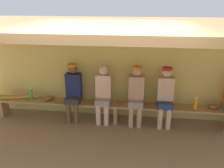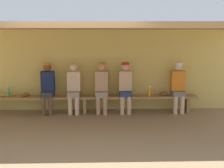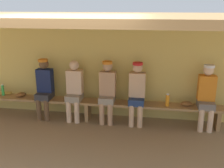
% 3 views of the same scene
% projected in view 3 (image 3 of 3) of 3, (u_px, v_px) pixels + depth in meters
% --- Properties ---
extents(ground_plane, '(24.00, 24.00, 0.00)m').
position_uv_depth(ground_plane, '(65.00, 157.00, 4.46)').
color(ground_plane, '#937754').
extents(back_wall, '(8.00, 0.20, 2.20)m').
position_uv_depth(back_wall, '(92.00, 67.00, 6.04)').
color(back_wall, '#D8BC60').
rests_on(back_wall, ground).
extents(dugout_roof, '(8.00, 2.80, 0.12)m').
position_uv_depth(dugout_roof, '(72.00, 18.00, 4.48)').
color(dugout_roof, '#9E7547').
rests_on(dugout_roof, back_wall).
extents(bench, '(6.00, 0.36, 0.46)m').
position_uv_depth(bench, '(88.00, 104.00, 5.82)').
color(bench, '#9E7547').
rests_on(bench, ground).
extents(player_middle, '(0.34, 0.42, 1.34)m').
position_uv_depth(player_middle, '(107.00, 89.00, 5.65)').
color(player_middle, gray).
rests_on(player_middle, ground).
extents(player_leftmost, '(0.34, 0.42, 1.34)m').
position_uv_depth(player_leftmost, '(207.00, 94.00, 5.34)').
color(player_leftmost, slate).
rests_on(player_leftmost, ground).
extents(player_in_white, '(0.34, 0.42, 1.34)m').
position_uv_depth(player_in_white, '(137.00, 91.00, 5.55)').
color(player_in_white, navy).
rests_on(player_in_white, ground).
extents(player_rightmost, '(0.34, 0.42, 1.34)m').
position_uv_depth(player_rightmost, '(74.00, 88.00, 5.77)').
color(player_rightmost, gray).
rests_on(player_rightmost, ground).
extents(player_shirtless_tan, '(0.34, 0.42, 1.34)m').
position_uv_depth(player_shirtless_tan, '(44.00, 86.00, 5.87)').
color(player_shirtless_tan, '#333338').
rests_on(player_shirtless_tan, ground).
extents(water_bottle_green, '(0.08, 0.08, 0.27)m').
position_uv_depth(water_bottle_green, '(167.00, 100.00, 5.45)').
color(water_bottle_green, orange).
rests_on(water_bottle_green, bench).
extents(water_bottle_orange, '(0.06, 0.06, 0.27)m').
position_uv_depth(water_bottle_orange, '(3.00, 90.00, 6.10)').
color(water_bottle_orange, green).
rests_on(water_bottle_orange, bench).
extents(baseball_glove_dark_brown, '(0.28, 0.29, 0.09)m').
position_uv_depth(baseball_glove_dark_brown, '(21.00, 95.00, 6.04)').
color(baseball_glove_dark_brown, brown).
rests_on(baseball_glove_dark_brown, bench).
extents(baseball_glove_worn, '(0.27, 0.22, 0.09)m').
position_uv_depth(baseball_glove_worn, '(187.00, 104.00, 5.49)').
color(baseball_glove_worn, brown).
rests_on(baseball_glove_worn, bench).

